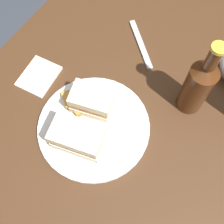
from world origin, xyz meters
name	(u,v)px	position (x,y,z in m)	size (l,w,h in m)	color
ground_plane	(121,169)	(0.00, 0.00, 0.00)	(6.00, 6.00, 0.00)	#333842
dining_table	(124,147)	(0.00, 0.00, 0.39)	(1.15, 0.84, 0.77)	#422816
plate	(94,127)	(-0.10, 0.05, 0.78)	(0.29, 0.29, 0.01)	white
sandwich_half_left	(92,101)	(-0.06, 0.08, 0.82)	(0.09, 0.12, 0.07)	beige
sandwich_half_right	(78,137)	(-0.16, 0.05, 0.82)	(0.10, 0.14, 0.07)	beige
potato_wedge_front	(83,106)	(-0.08, 0.10, 0.79)	(0.05, 0.02, 0.02)	gold
potato_wedge_middle	(57,142)	(-0.19, 0.10, 0.79)	(0.04, 0.02, 0.02)	gold
potato_wedge_back	(59,135)	(-0.17, 0.10, 0.80)	(0.05, 0.02, 0.02)	#B77F33
potato_wedge_left_edge	(86,104)	(-0.07, 0.09, 0.80)	(0.05, 0.02, 0.02)	#B77F33
potato_wedge_right_edge	(77,110)	(-0.09, 0.11, 0.80)	(0.04, 0.02, 0.02)	#B77F33
potato_wedge_stray	(68,100)	(-0.08, 0.14, 0.80)	(0.05, 0.02, 0.02)	gold
cider_bottle	(198,85)	(0.09, -0.13, 0.87)	(0.07, 0.07, 0.25)	#47230F
napkin	(39,76)	(-0.06, 0.26, 0.78)	(0.11, 0.09, 0.01)	silver
fork	(141,44)	(0.19, 0.08, 0.78)	(0.18, 0.02, 0.01)	silver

